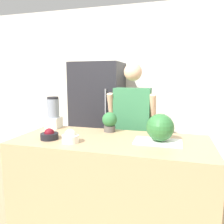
{
  "coord_description": "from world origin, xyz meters",
  "views": [
    {
      "loc": [
        0.54,
        -1.49,
        1.47
      ],
      "look_at": [
        0.0,
        0.43,
        1.15
      ],
      "focal_mm": 35.0,
      "sensor_mm": 36.0,
      "label": 1
    }
  ],
  "objects_px": {
    "bowl_cherries": "(49,135)",
    "potted_plant": "(110,121)",
    "refrigerator": "(98,117)",
    "blender": "(53,114)",
    "person": "(132,130)",
    "watermelon": "(160,127)",
    "bowl_cream": "(70,137)"
  },
  "relations": [
    {
      "from": "person",
      "to": "watermelon",
      "type": "height_order",
      "value": "person"
    },
    {
      "from": "refrigerator",
      "to": "blender",
      "type": "xyz_separation_m",
      "value": [
        -0.16,
        -1.08,
        0.22
      ]
    },
    {
      "from": "bowl_cream",
      "to": "blender",
      "type": "bearing_deg",
      "value": 133.29
    },
    {
      "from": "bowl_cherries",
      "to": "blender",
      "type": "distance_m",
      "value": 0.48
    },
    {
      "from": "refrigerator",
      "to": "person",
      "type": "xyz_separation_m",
      "value": [
        0.67,
        -0.66,
        -0.01
      ]
    },
    {
      "from": "person",
      "to": "potted_plant",
      "type": "distance_m",
      "value": 0.48
    },
    {
      "from": "person",
      "to": "blender",
      "type": "height_order",
      "value": "person"
    },
    {
      "from": "blender",
      "to": "bowl_cherries",
      "type": "bearing_deg",
      "value": -64.33
    },
    {
      "from": "bowl_cherries",
      "to": "refrigerator",
      "type": "bearing_deg",
      "value": 91.71
    },
    {
      "from": "refrigerator",
      "to": "bowl_cream",
      "type": "xyz_separation_m",
      "value": [
        0.28,
        -1.54,
        0.1
      ]
    },
    {
      "from": "watermelon",
      "to": "bowl_cream",
      "type": "relative_size",
      "value": 1.62
    },
    {
      "from": "refrigerator",
      "to": "potted_plant",
      "type": "bearing_deg",
      "value": -65.06
    },
    {
      "from": "refrigerator",
      "to": "blender",
      "type": "distance_m",
      "value": 1.11
    },
    {
      "from": "watermelon",
      "to": "bowl_cherries",
      "type": "distance_m",
      "value": 1.01
    },
    {
      "from": "bowl_cherries",
      "to": "potted_plant",
      "type": "height_order",
      "value": "potted_plant"
    },
    {
      "from": "watermelon",
      "to": "potted_plant",
      "type": "xyz_separation_m",
      "value": [
        -0.53,
        0.25,
        -0.02
      ]
    },
    {
      "from": "refrigerator",
      "to": "potted_plant",
      "type": "relative_size",
      "value": 8.12
    },
    {
      "from": "bowl_cherries",
      "to": "potted_plant",
      "type": "xyz_separation_m",
      "value": [
        0.46,
        0.42,
        0.07
      ]
    },
    {
      "from": "person",
      "to": "watermelon",
      "type": "distance_m",
      "value": 0.78
    },
    {
      "from": "bowl_cream",
      "to": "potted_plant",
      "type": "height_order",
      "value": "potted_plant"
    },
    {
      "from": "watermelon",
      "to": "potted_plant",
      "type": "bearing_deg",
      "value": 155.15
    },
    {
      "from": "person",
      "to": "bowl_cherries",
      "type": "height_order",
      "value": "person"
    },
    {
      "from": "person",
      "to": "bowl_cherries",
      "type": "relative_size",
      "value": 10.03
    },
    {
      "from": "bowl_cherries",
      "to": "bowl_cream",
      "type": "relative_size",
      "value": 1.1
    },
    {
      "from": "bowl_cream",
      "to": "person",
      "type": "bearing_deg",
      "value": 66.22
    },
    {
      "from": "blender",
      "to": "potted_plant",
      "type": "bearing_deg",
      "value": -0.02
    },
    {
      "from": "bowl_cream",
      "to": "potted_plant",
      "type": "xyz_separation_m",
      "value": [
        0.22,
        0.46,
        0.06
      ]
    },
    {
      "from": "watermelon",
      "to": "bowl_cream",
      "type": "bearing_deg",
      "value": -163.99
    },
    {
      "from": "watermelon",
      "to": "person",
      "type": "bearing_deg",
      "value": 119.09
    },
    {
      "from": "refrigerator",
      "to": "bowl_cream",
      "type": "distance_m",
      "value": 1.57
    },
    {
      "from": "bowl_cherries",
      "to": "potted_plant",
      "type": "relative_size",
      "value": 0.78
    },
    {
      "from": "potted_plant",
      "to": "blender",
      "type": "bearing_deg",
      "value": 179.98
    }
  ]
}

